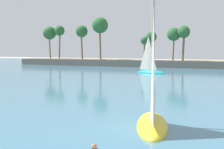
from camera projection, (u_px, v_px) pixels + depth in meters
sea at (180, 72)px, 62.96m from camera, size 220.00×107.60×0.06m
palm_headland at (170, 55)px, 77.13m from camera, size 96.01×6.59×13.32m
sailboat_mid_bay at (152, 114)px, 19.05m from camera, size 3.53×6.84×9.51m
sailboat_toward_headland at (151, 69)px, 59.52m from camera, size 6.48×3.63×9.00m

